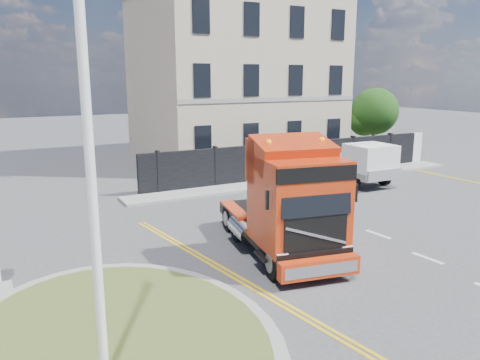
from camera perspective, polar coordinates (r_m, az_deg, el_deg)
ground at (r=15.91m, az=7.76°, el=-7.82°), size 120.00×120.00×0.00m
traffic_island at (r=10.67m, az=-14.98°, el=-18.38°), size 6.80×6.80×0.17m
hoarding_fence at (r=26.45m, az=7.92°, el=2.56°), size 18.80×0.25×2.00m
georgian_building at (r=32.16m, az=-0.72°, el=12.94°), size 12.30×10.30×12.80m
tree at (r=33.59m, az=15.81°, el=7.80°), size 3.20×3.20×4.80m
pavement_far at (r=25.59m, az=8.04°, el=0.08°), size 20.00×1.60×0.12m
truck at (r=14.21m, az=6.03°, el=-3.25°), size 3.38×6.46×3.68m
flatbed_pickup at (r=24.90m, az=14.56°, el=2.08°), size 2.35×5.33×2.19m
lamppost_island at (r=7.94m, az=-17.69°, el=0.07°), size 0.23×0.46×7.39m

